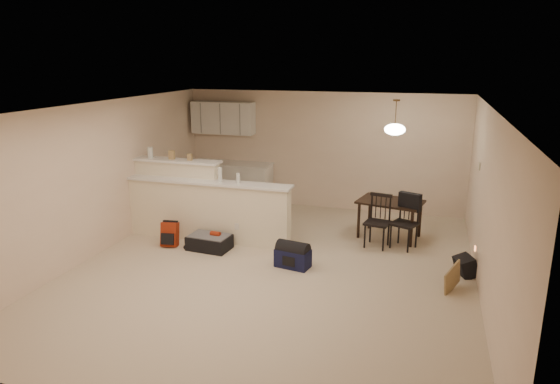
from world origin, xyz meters
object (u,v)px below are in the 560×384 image
at_px(black_daypack, 466,266).
at_px(dining_chair_far, 404,222).
at_px(suitcase, 210,242).
at_px(dining_chair_near, 377,221).
at_px(navy_duffel, 293,258).
at_px(red_backpack, 170,234).
at_px(dining_table, 390,205).
at_px(pendant_lamp, 395,129).

bearing_deg(black_daypack, dining_chair_far, 25.30).
bearing_deg(suitcase, dining_chair_near, 23.86).
xyz_separation_m(dining_chair_far, navy_duffel, (-1.61, -1.34, -0.32)).
bearing_deg(suitcase, navy_duffel, -6.57).
xyz_separation_m(dining_chair_near, black_daypack, (1.42, -0.81, -0.32)).
bearing_deg(navy_duffel, black_daypack, 20.42).
bearing_deg(dining_chair_near, dining_chair_far, 20.35).
xyz_separation_m(dining_chair_far, red_backpack, (-3.90, -1.08, -0.25)).
bearing_deg(suitcase, dining_table, 32.00).
xyz_separation_m(dining_table, navy_duffel, (-1.32, -1.80, -0.46)).
height_order(dining_chair_near, red_backpack, dining_chair_near).
height_order(dining_chair_far, navy_duffel, dining_chair_far).
xyz_separation_m(suitcase, black_daypack, (4.14, 0.14, 0.03)).
height_order(dining_chair_near, dining_chair_far, dining_chair_far).
xyz_separation_m(pendant_lamp, suitcase, (-2.89, -1.49, -1.87)).
height_order(dining_table, black_daypack, dining_table).
height_order(red_backpack, black_daypack, red_backpack).
relative_size(dining_chair_near, navy_duffel, 1.74).
xyz_separation_m(dining_table, pendant_lamp, (-0.00, -0.00, 1.38)).
height_order(dining_table, red_backpack, dining_table).
bearing_deg(red_backpack, suitcase, -3.65).
distance_m(suitcase, navy_duffel, 1.60).
distance_m(red_backpack, black_daypack, 4.87).
bearing_deg(red_backpack, black_daypack, -5.61).
bearing_deg(red_backpack, dining_chair_far, 7.57).
height_order(pendant_lamp, navy_duffel, pendant_lamp).
height_order(dining_table, dining_chair_near, dining_chair_near).
height_order(dining_chair_far, red_backpack, dining_chair_far).
xyz_separation_m(dining_chair_near, suitcase, (-2.73, -0.95, -0.34)).
bearing_deg(dining_chair_far, red_backpack, -141.93).
distance_m(dining_chair_near, suitcase, 2.91).
relative_size(dining_chair_near, suitcase, 1.31).
relative_size(dining_chair_near, black_daypack, 2.80).
xyz_separation_m(pendant_lamp, navy_duffel, (-1.32, -1.80, -1.84)).
height_order(dining_table, dining_chair_far, dining_chair_far).
height_order(dining_chair_far, black_daypack, dining_chair_far).
height_order(dining_chair_far, suitcase, dining_chair_far).
bearing_deg(dining_table, black_daypack, -34.96).
relative_size(dining_table, pendant_lamp, 2.00).
bearing_deg(dining_chair_far, pendant_lamp, 143.83).
distance_m(dining_table, dining_chair_near, 0.59).
distance_m(dining_table, pendant_lamp, 1.38).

